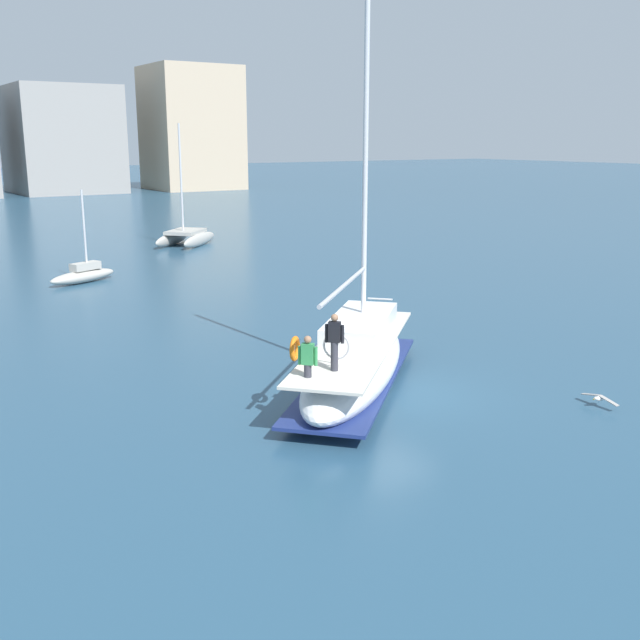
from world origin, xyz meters
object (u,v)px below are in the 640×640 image
Objects in this scene: main_sailboat at (356,360)px; moored_catamaran at (186,236)px; seagull at (599,398)px; moored_sloop_near at (83,274)px.

moored_catamaran is (8.40, 32.85, -0.25)m from main_sailboat.
moored_catamaran reaches higher than seagull.
moored_sloop_near is at bearing -134.84° from moored_catamaran.
main_sailboat is at bearing 133.62° from seagull.
moored_catamaran is 6.92× the size of seagull.
moored_catamaran is at bearing 45.16° from moored_sloop_near.
main_sailboat is 33.91m from moored_catamaran.
moored_sloop_near is (-2.03, 22.37, -0.45)m from main_sailboat.
seagull is at bearing -75.79° from moored_sloop_near.
main_sailboat is at bearing -104.34° from moored_catamaran.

